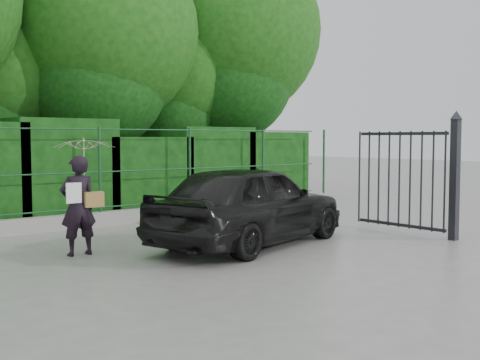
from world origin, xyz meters
TOP-DOWN VIEW (x-y plane):
  - ground at (0.00, 0.00)m, footprint 80.00×80.00m
  - kerb at (0.00, 4.50)m, footprint 14.00×0.25m
  - fence at (0.22, 4.50)m, footprint 14.13×0.06m
  - hedge at (0.03, 5.50)m, footprint 14.20×1.20m
  - trees at (1.14, 7.74)m, footprint 17.10×6.15m
  - gate at (4.60, -0.72)m, footprint 0.22×2.33m
  - woman at (-1.20, 1.84)m, footprint 0.96×0.97m
  - car at (1.40, 0.77)m, footprint 4.51×2.71m

SIDE VIEW (x-z plane):
  - ground at x=0.00m, z-range 0.00..0.00m
  - kerb at x=0.00m, z-range 0.00..0.30m
  - car at x=1.40m, z-range 0.00..1.44m
  - hedge at x=0.03m, z-range -0.11..2.18m
  - gate at x=4.60m, z-range 0.01..2.37m
  - fence at x=0.22m, z-range 0.30..2.10m
  - woman at x=-1.20m, z-range 0.30..2.18m
  - trees at x=1.14m, z-range 0.58..8.66m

